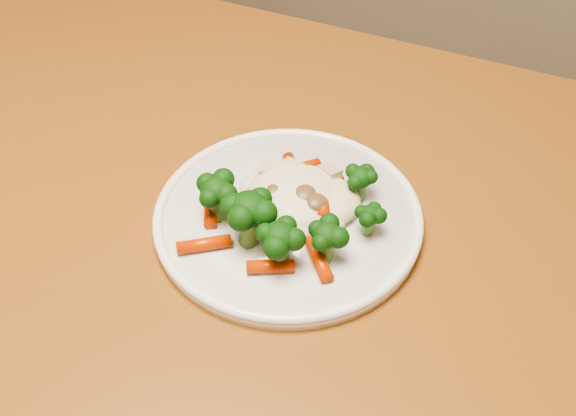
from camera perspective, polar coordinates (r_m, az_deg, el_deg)
The scene contains 3 objects.
dining_table at distance 0.72m, azimuth 0.76°, elevation -10.15°, with size 1.25×0.86×0.75m.
plate at distance 0.68m, azimuth 0.00°, elevation -0.86°, with size 0.25×0.25×0.01m, color white.
meal at distance 0.65m, azimuth -0.16°, elevation 0.16°, with size 0.17×0.16×0.05m.
Camera 1 is at (0.34, -0.43, 1.24)m, focal length 45.00 mm.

